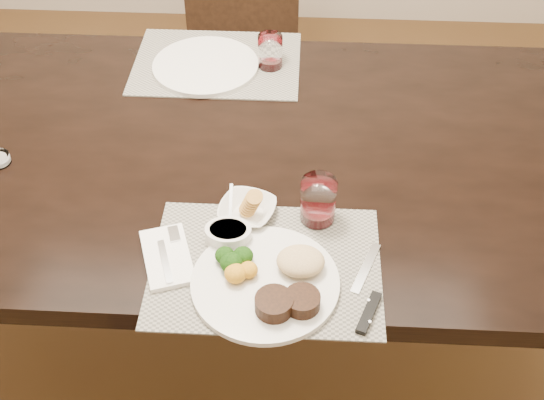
# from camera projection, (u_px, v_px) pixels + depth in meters

# --- Properties ---
(ground_plane) EXTENTS (4.50, 4.50, 0.00)m
(ground_plane) POSITION_uv_depth(u_px,v_px,m) (219.00, 330.00, 2.16)
(ground_plane) COLOR #492D17
(ground_plane) RESTS_ON ground
(dining_table) EXTENTS (2.00, 1.00, 0.75)m
(dining_table) POSITION_uv_depth(u_px,v_px,m) (205.00, 172.00, 1.70)
(dining_table) COLOR black
(dining_table) RESTS_ON ground
(chair_far) EXTENTS (0.42, 0.42, 0.90)m
(chair_far) POSITION_uv_depth(u_px,v_px,m) (240.00, 36.00, 2.48)
(chair_far) COLOR black
(chair_far) RESTS_ON ground
(placemat_near) EXTENTS (0.46, 0.34, 0.00)m
(placemat_near) POSITION_uv_depth(u_px,v_px,m) (266.00, 266.00, 1.37)
(placemat_near) COLOR gray
(placemat_near) RESTS_ON dining_table
(placemat_far) EXTENTS (0.46, 0.34, 0.00)m
(placemat_far) POSITION_uv_depth(u_px,v_px,m) (217.00, 63.00, 1.90)
(placemat_far) COLOR gray
(placemat_far) RESTS_ON dining_table
(dinner_plate) EXTENTS (0.29, 0.29, 0.05)m
(dinner_plate) POSITION_uv_depth(u_px,v_px,m) (272.00, 281.00, 1.31)
(dinner_plate) COLOR silver
(dinner_plate) RESTS_ON placemat_near
(napkin_fork) EXTENTS (0.14, 0.18, 0.02)m
(napkin_fork) POSITION_uv_depth(u_px,v_px,m) (167.00, 256.00, 1.37)
(napkin_fork) COLOR white
(napkin_fork) RESTS_ON placemat_near
(steak_knife) EXTENTS (0.07, 0.23, 0.01)m
(steak_knife) POSITION_uv_depth(u_px,v_px,m) (368.00, 301.00, 1.29)
(steak_knife) COLOR white
(steak_knife) RESTS_ON placemat_near
(cracker_bowl) EXTENTS (0.15, 0.15, 0.05)m
(cracker_bowl) POSITION_uv_depth(u_px,v_px,m) (247.00, 210.00, 1.46)
(cracker_bowl) COLOR silver
(cracker_bowl) RESTS_ON placemat_near
(sauce_ramekin) EXTENTS (0.10, 0.14, 0.08)m
(sauce_ramekin) POSITION_uv_depth(u_px,v_px,m) (228.00, 234.00, 1.40)
(sauce_ramekin) COLOR silver
(sauce_ramekin) RESTS_ON placemat_near
(wine_glass_near) EXTENTS (0.08, 0.08, 0.10)m
(wine_glass_near) POSITION_uv_depth(u_px,v_px,m) (318.00, 202.00, 1.43)
(wine_glass_near) COLOR white
(wine_glass_near) RESTS_ON placemat_near
(far_plate) EXTENTS (0.29, 0.29, 0.01)m
(far_plate) POSITION_uv_depth(u_px,v_px,m) (206.00, 66.00, 1.88)
(far_plate) COLOR silver
(far_plate) RESTS_ON placemat_far
(wine_glass_far) EXTENTS (0.07, 0.07, 0.09)m
(wine_glass_far) POSITION_uv_depth(u_px,v_px,m) (270.00, 53.00, 1.86)
(wine_glass_far) COLOR white
(wine_glass_far) RESTS_ON placemat_far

